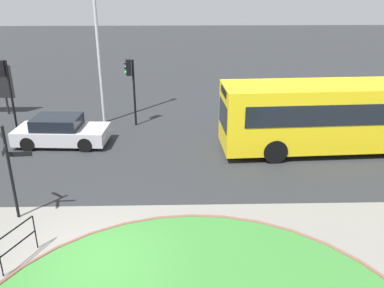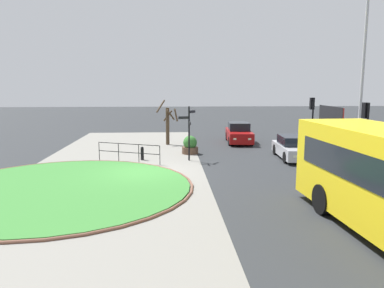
# 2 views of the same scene
# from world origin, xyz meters

# --- Properties ---
(ground) EXTENTS (120.00, 120.00, 0.00)m
(ground) POSITION_xyz_m (0.00, 0.00, 0.00)
(ground) COLOR #282B2D
(signpost_directional) EXTENTS (1.19, 0.99, 3.11)m
(signpost_directional) POSITION_xyz_m (-2.96, 2.37, 1.81)
(signpost_directional) COLOR black
(signpost_directional) RESTS_ON ground
(bus_yellow) EXTENTS (11.31, 3.03, 2.99)m
(bus_yellow) POSITION_xyz_m (9.57, 7.65, 1.61)
(bus_yellow) COLOR yellow
(bus_yellow) RESTS_ON ground
(car_far_lane) EXTENTS (4.22, 2.06, 1.32)m
(car_far_lane) POSITION_xyz_m (-3.27, 8.59, 0.62)
(car_far_lane) COLOR #B7B7BC
(car_far_lane) RESTS_ON ground
(traffic_light_near) EXTENTS (0.49, 0.26, 3.46)m
(traffic_light_near) POSITION_xyz_m (-6.29, 10.73, 2.55)
(traffic_light_near) COLOR black
(traffic_light_near) RESTS_ON ground
(traffic_light_far) EXTENTS (0.49, 0.30, 3.40)m
(traffic_light_far) POSITION_xyz_m (-0.30, 11.13, 2.50)
(traffic_light_far) COLOR black
(traffic_light_far) RESTS_ON ground
(lamppost_tall) EXTENTS (0.32, 0.32, 9.70)m
(lamppost_tall) POSITION_xyz_m (-1.87, 11.64, 5.15)
(lamppost_tall) COLOR #B7B7BC
(lamppost_tall) RESTS_ON ground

